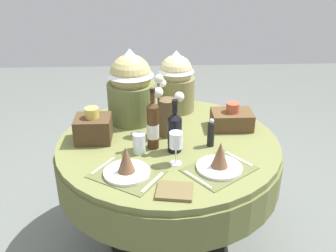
% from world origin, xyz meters
% --- Properties ---
extents(ground, '(8.00, 8.00, 0.00)m').
position_xyz_m(ground, '(0.00, 0.00, 0.00)').
color(ground, slate).
extents(dining_table, '(1.35, 1.35, 0.76)m').
position_xyz_m(dining_table, '(0.00, 0.00, 0.60)').
color(dining_table, olive).
rests_on(dining_table, ground).
extents(place_setting_left, '(0.43, 0.40, 0.16)m').
position_xyz_m(place_setting_left, '(-0.23, -0.36, 0.81)').
color(place_setting_left, brown).
rests_on(place_setting_left, dining_table).
extents(place_setting_right, '(0.43, 0.41, 0.16)m').
position_xyz_m(place_setting_right, '(0.25, -0.33, 0.81)').
color(place_setting_right, brown).
rests_on(place_setting_right, dining_table).
extents(flower_vase, '(0.20, 0.19, 0.38)m').
position_xyz_m(flower_vase, '(-0.01, 0.08, 0.92)').
color(flower_vase, brown).
rests_on(flower_vase, dining_table).
extents(wine_bottle_left, '(0.08, 0.08, 0.31)m').
position_xyz_m(wine_bottle_left, '(0.03, -0.13, 0.88)').
color(wine_bottle_left, black).
rests_on(wine_bottle_left, dining_table).
extents(wine_bottle_centre, '(0.07, 0.07, 0.36)m').
position_xyz_m(wine_bottle_centre, '(-0.09, -0.08, 0.90)').
color(wine_bottle_centre, '#422814').
rests_on(wine_bottle_centre, dining_table).
extents(wine_glass_right, '(0.07, 0.07, 0.19)m').
position_xyz_m(wine_glass_right, '(0.03, -0.26, 0.90)').
color(wine_glass_right, silver).
rests_on(wine_glass_right, dining_table).
extents(tumbler_near_left, '(0.07, 0.07, 0.12)m').
position_xyz_m(tumbler_near_left, '(-0.17, -0.14, 0.82)').
color(tumbler_near_left, silver).
rests_on(tumbler_near_left, dining_table).
extents(pepper_mill, '(0.04, 0.04, 0.17)m').
position_xyz_m(pepper_mill, '(0.24, -0.08, 0.84)').
color(pepper_mill, black).
rests_on(pepper_mill, dining_table).
extents(book_on_table, '(0.19, 0.17, 0.02)m').
position_xyz_m(book_on_table, '(0.01, -0.52, 0.77)').
color(book_on_table, brown).
rests_on(book_on_table, dining_table).
extents(gift_tub_back_left, '(0.31, 0.31, 0.48)m').
position_xyz_m(gift_tub_back_left, '(-0.23, 0.30, 1.01)').
color(gift_tub_back_left, olive).
rests_on(gift_tub_back_left, dining_table).
extents(gift_tub_back_centre, '(0.26, 0.26, 0.42)m').
position_xyz_m(gift_tub_back_centre, '(0.07, 0.47, 0.98)').
color(gift_tub_back_centre, olive).
rests_on(gift_tub_back_centre, dining_table).
extents(woven_basket_side_left, '(0.21, 0.18, 0.21)m').
position_xyz_m(woven_basket_side_left, '(-0.44, 0.03, 0.84)').
color(woven_basket_side_left, '#47331E').
rests_on(woven_basket_side_left, dining_table).
extents(woven_basket_side_right, '(0.25, 0.18, 0.17)m').
position_xyz_m(woven_basket_side_right, '(0.41, 0.16, 0.82)').
color(woven_basket_side_right, brown).
rests_on(woven_basket_side_right, dining_table).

